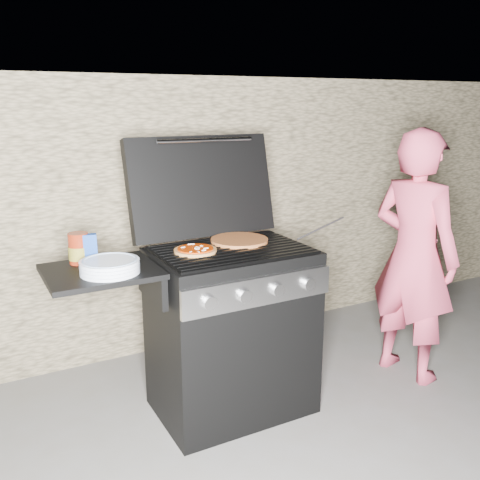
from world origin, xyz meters
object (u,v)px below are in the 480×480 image
person (414,256)px  pizza_topped (195,250)px  gas_grill (189,340)px  sauce_jar (79,248)px

person → pizza_topped: bearing=70.0°
gas_grill → sauce_jar: (-0.48, 0.14, 0.52)m
gas_grill → pizza_topped: 0.47m
gas_grill → sauce_jar: bearing=164.0°
pizza_topped → person: size_ratio=0.14×
gas_grill → person: (1.39, -0.16, 0.30)m
sauce_jar → person: (1.87, -0.30, -0.22)m
sauce_jar → pizza_topped: bearing=-11.4°
person → sauce_jar: bearing=69.0°
gas_grill → pizza_topped: size_ratio=6.27×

